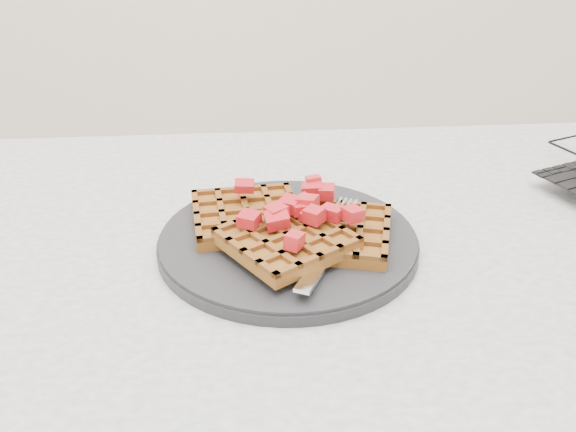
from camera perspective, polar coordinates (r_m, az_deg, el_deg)
The scene contains 5 objects.
table at distance 0.77m, azimuth 6.55°, elevation -11.21°, with size 1.20×0.80×0.75m.
plate at distance 0.72m, azimuth -0.00°, elevation -2.26°, with size 0.29×0.29×0.02m, color black.
waffles at distance 0.70m, azimuth 0.04°, elevation -1.06°, with size 0.23×0.22×0.03m.
strawberry_pile at distance 0.69m, azimuth -0.00°, elevation 1.02°, with size 0.15×0.15×0.02m, color maroon, non-canonical shape.
fork at distance 0.68m, azimuth 3.79°, elevation -2.64°, with size 0.02×0.18×0.02m, color silver, non-canonical shape.
Camera 1 is at (-0.13, -0.58, 1.12)m, focal length 40.00 mm.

